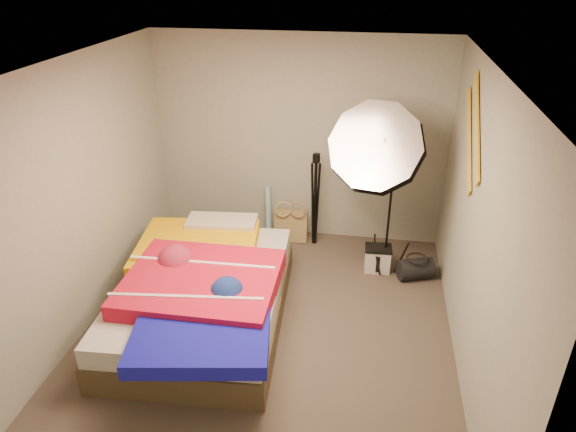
% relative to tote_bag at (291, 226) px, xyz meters
% --- Properties ---
extents(floor, '(4.00, 4.00, 0.00)m').
position_rel_tote_bag_xyz_m(floor, '(0.06, -1.77, -0.20)').
color(floor, brown).
rests_on(floor, ground).
extents(ceiling, '(4.00, 4.00, 0.00)m').
position_rel_tote_bag_xyz_m(ceiling, '(0.06, -1.77, 2.30)').
color(ceiling, silver).
rests_on(ceiling, wall_back).
extents(wall_back, '(3.50, 0.00, 3.50)m').
position_rel_tote_bag_xyz_m(wall_back, '(0.06, 0.23, 1.05)').
color(wall_back, '#9BA192').
rests_on(wall_back, floor).
extents(wall_front, '(3.50, 0.00, 3.50)m').
position_rel_tote_bag_xyz_m(wall_front, '(0.06, -3.77, 1.05)').
color(wall_front, '#9BA192').
rests_on(wall_front, floor).
extents(wall_left, '(0.00, 4.00, 4.00)m').
position_rel_tote_bag_xyz_m(wall_left, '(-1.69, -1.77, 1.05)').
color(wall_left, '#9BA192').
rests_on(wall_left, floor).
extents(wall_right, '(0.00, 4.00, 4.00)m').
position_rel_tote_bag_xyz_m(wall_right, '(1.81, -1.77, 1.05)').
color(wall_right, '#9BA192').
rests_on(wall_right, floor).
extents(tote_bag, '(0.42, 0.20, 0.42)m').
position_rel_tote_bag_xyz_m(tote_bag, '(0.00, 0.00, 0.00)').
color(tote_bag, tan).
rests_on(tote_bag, floor).
extents(wrapping_roll, '(0.12, 0.20, 0.64)m').
position_rel_tote_bag_xyz_m(wrapping_roll, '(-0.32, 0.13, 0.12)').
color(wrapping_roll, '#55A5B7').
rests_on(wrapping_roll, floor).
extents(camera_case, '(0.29, 0.21, 0.28)m').
position_rel_tote_bag_xyz_m(camera_case, '(1.09, -0.52, -0.06)').
color(camera_case, silver).
rests_on(camera_case, floor).
extents(duffel_bag, '(0.44, 0.35, 0.24)m').
position_rel_tote_bag_xyz_m(duffel_bag, '(1.51, -0.61, -0.09)').
color(duffel_bag, black).
rests_on(duffel_bag, floor).
extents(wall_stripe_upper, '(0.02, 0.91, 0.78)m').
position_rel_tote_bag_xyz_m(wall_stripe_upper, '(1.79, -1.17, 1.75)').
color(wall_stripe_upper, gold).
rests_on(wall_stripe_upper, wall_right).
extents(wall_stripe_lower, '(0.02, 0.91, 0.78)m').
position_rel_tote_bag_xyz_m(wall_stripe_lower, '(1.79, -0.92, 1.55)').
color(wall_stripe_lower, gold).
rests_on(wall_stripe_lower, wall_right).
extents(bed, '(1.74, 2.47, 0.65)m').
position_rel_tote_bag_xyz_m(bed, '(-0.58, -1.72, 0.12)').
color(bed, '#4C3F2A').
rests_on(bed, floor).
extents(photo_umbrella, '(1.30, 1.02, 2.08)m').
position_rel_tote_bag_xyz_m(photo_umbrella, '(0.98, -0.60, 1.29)').
color(photo_umbrella, black).
rests_on(photo_umbrella, floor).
extents(camera_tripod, '(0.09, 0.09, 1.19)m').
position_rel_tote_bag_xyz_m(camera_tripod, '(0.30, -0.03, 0.48)').
color(camera_tripod, black).
rests_on(camera_tripod, floor).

